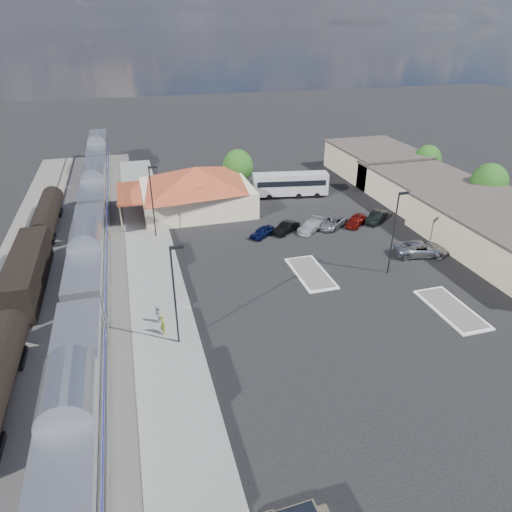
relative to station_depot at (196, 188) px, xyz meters
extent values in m
plane|color=black|center=(4.56, -24.00, -3.13)|extent=(280.00, 280.00, 0.00)
cube|color=#4C4944|center=(-16.44, -16.00, -3.07)|extent=(16.00, 100.00, 0.12)
cube|color=gray|center=(-7.44, -18.00, -3.04)|extent=(5.50, 92.00, 0.18)
cube|color=silver|center=(-13.44, -40.03, -0.08)|extent=(3.00, 20.00, 5.00)
cube|color=black|center=(-13.44, -40.03, -2.83)|extent=(2.20, 16.00, 0.60)
cube|color=silver|center=(-13.44, -19.03, -0.08)|extent=(3.00, 20.00, 5.00)
cube|color=black|center=(-13.44, -19.03, -2.83)|extent=(2.20, 16.00, 0.60)
cube|color=silver|center=(-13.44, 1.97, -0.08)|extent=(3.00, 20.00, 5.00)
cube|color=black|center=(-13.44, 1.97, -2.83)|extent=(2.20, 16.00, 0.60)
cube|color=silver|center=(-13.44, 22.97, -0.08)|extent=(3.00, 20.00, 5.00)
cube|color=black|center=(-13.44, 22.97, -2.83)|extent=(2.20, 16.00, 0.60)
cube|color=black|center=(-19.44, -17.46, -0.93)|extent=(2.80, 14.00, 3.60)
cube|color=black|center=(-19.44, -17.46, -2.83)|extent=(2.20, 12.00, 0.60)
cylinder|color=black|center=(-19.44, -1.46, -1.03)|extent=(2.80, 14.00, 2.80)
cube|color=black|center=(-19.44, -1.46, -2.83)|extent=(2.20, 12.00, 0.60)
cube|color=beige|center=(0.06, 0.00, -1.33)|extent=(15.00, 12.00, 3.60)
pyramid|color=maroon|center=(0.06, 0.00, 1.77)|extent=(15.30, 12.24, 2.60)
cube|color=maroon|center=(-9.04, 0.00, 0.17)|extent=(3.20, 9.60, 0.25)
cube|color=#C6B28C|center=(32.56, -6.00, -1.13)|extent=(12.00, 18.00, 4.00)
cube|color=#3F3833|center=(32.56, -6.00, 1.02)|extent=(12.40, 18.40, 0.30)
cube|color=#C6B28C|center=(32.56, 8.00, -0.88)|extent=(12.00, 16.00, 4.50)
cube|color=#3F3833|center=(32.56, 8.00, 1.52)|extent=(12.40, 16.40, 0.30)
cube|color=silver|center=(8.56, -22.00, -3.06)|extent=(3.30, 7.50, 0.15)
cube|color=#4C4944|center=(8.56, -22.00, -2.97)|extent=(2.70, 6.90, 0.10)
cube|color=silver|center=(18.56, -32.00, -3.06)|extent=(3.30, 7.50, 0.15)
cube|color=#4C4944|center=(18.56, -32.00, -2.97)|extent=(2.70, 6.90, 0.10)
cylinder|color=black|center=(-6.44, -30.00, 1.37)|extent=(0.16, 0.16, 9.00)
cube|color=black|center=(-5.94, -30.00, 5.72)|extent=(1.00, 0.25, 0.22)
cylinder|color=black|center=(-6.44, -8.00, 1.37)|extent=(0.16, 0.16, 9.00)
cube|color=black|center=(-5.94, -8.00, 5.72)|extent=(1.00, 0.25, 0.22)
cylinder|color=black|center=(16.56, -24.00, 1.37)|extent=(0.16, 0.16, 9.00)
cube|color=black|center=(17.06, -24.00, 5.72)|extent=(1.00, 0.25, 0.22)
cylinder|color=#382314|center=(38.56, -12.00, -1.70)|extent=(0.30, 0.30, 2.86)
ellipsoid|color=#1E4413|center=(38.56, -12.00, 1.09)|extent=(4.94, 4.94, 5.46)
cylinder|color=#382314|center=(38.56, 2.00, -1.86)|extent=(0.30, 0.30, 2.55)
ellipsoid|color=#1E4413|center=(38.56, 2.00, 0.64)|extent=(4.41, 4.41, 4.87)
cylinder|color=#382314|center=(7.56, 6.00, -1.77)|extent=(0.30, 0.30, 2.73)
ellipsoid|color=#1E4413|center=(7.56, 6.00, 0.90)|extent=(4.71, 4.71, 5.21)
imported|color=#9C9FA3|center=(22.22, -21.39, -2.31)|extent=(6.34, 3.95, 1.64)
cube|color=silver|center=(14.63, 1.44, -1.11)|extent=(11.53, 4.33, 3.20)
cube|color=black|center=(14.63, 1.44, -0.73)|extent=(10.65, 4.21, 0.85)
cylinder|color=black|center=(18.33, -0.31, -2.71)|extent=(0.88, 0.42, 0.85)
cylinder|color=black|center=(18.71, 1.86, -2.71)|extent=(0.88, 0.42, 0.85)
cylinder|color=black|center=(11.11, 0.94, -2.71)|extent=(0.88, 0.42, 0.85)
cylinder|color=black|center=(11.48, 3.10, -2.71)|extent=(0.88, 0.42, 0.85)
imported|color=#B2BB3A|center=(-7.53, -28.51, -2.00)|extent=(0.66, 0.81, 1.90)
imported|color=silver|center=(-7.84, -26.80, -2.12)|extent=(0.79, 0.92, 1.67)
imported|color=#0D1441|center=(6.32, -11.50, -2.50)|extent=(3.91, 3.38, 1.27)
imported|color=black|center=(9.52, -11.20, -2.45)|extent=(4.21, 3.53, 1.36)
imported|color=silver|center=(12.72, -11.50, -2.46)|extent=(4.72, 4.41, 1.34)
imported|color=gray|center=(15.92, -11.20, -2.46)|extent=(5.20, 4.72, 1.35)
imported|color=maroon|center=(19.12, -11.50, -2.42)|extent=(4.22, 4.05, 1.42)
imported|color=black|center=(22.32, -11.20, -2.40)|extent=(4.41, 4.02, 1.46)
camera|label=1|loc=(-8.64, -61.04, 20.67)|focal=32.00mm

